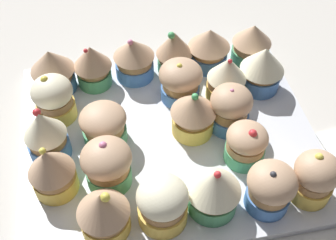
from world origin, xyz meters
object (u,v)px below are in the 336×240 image
Objects in this scene: cupcake_8 at (180,81)px; cupcake_14 at (246,144)px; cupcake_13 at (45,135)px; cupcake_20 at (163,203)px; cupcake_1 at (209,47)px; cupcake_3 at (134,58)px; cupcake_18 at (270,188)px; cupcake_2 at (174,51)px; cupcake_5 at (53,69)px; cupcake_21 at (103,211)px; cupcake_10 at (230,108)px; cupcake_15 at (107,164)px; cupcake_12 at (104,125)px; cupcake_11 at (194,114)px; cupcake_6 at (262,67)px; cupcake_9 at (54,98)px; cupcake_7 at (227,78)px; cupcake_19 at (214,189)px; baking_tray at (168,136)px; cupcake_0 at (252,43)px; cupcake_16 at (52,171)px; cupcake_17 at (315,177)px; cupcake_4 at (92,65)px.

cupcake_8 is 1.08× the size of cupcake_14.
cupcake_20 is at bearing 136.99° from cupcake_13.
cupcake_3 is at bearing 1.53° from cupcake_1.
cupcake_8 is at bearing -71.42° from cupcake_18.
cupcake_2 reaches higher than cupcake_5.
cupcake_3 is at bearing -105.12° from cupcake_21.
cupcake_10 is 18.86cm from cupcake_15.
cupcake_12 is at bearing 45.41° from cupcake_2.
cupcake_3 is at bearing -44.97° from cupcake_8.
cupcake_1 is at bearing -112.59° from cupcake_11.
cupcake_6 is 14.09cm from cupcake_11.
cupcake_20 reaches higher than cupcake_14.
cupcake_13 is 18.19cm from cupcake_20.
cupcake_18 reaches higher than cupcake_12.
cupcake_9 is at bearing 19.38° from cupcake_2.
cupcake_3 is 0.95× the size of cupcake_7.
cupcake_18 is 6.82cm from cupcake_19.
cupcake_19 reaches higher than cupcake_7.
baking_tray is 5.32× the size of cupcake_19.
cupcake_0 is 0.95× the size of cupcake_10.
cupcake_14 is at bearing 122.77° from cupcake_3.
cupcake_11 is at bearing -45.60° from cupcake_14.
cupcake_10 reaches higher than cupcake_12.
cupcake_14 is (-25.65, 5.51, -1.05)cm from cupcake_13.
cupcake_13 reaches higher than cupcake_2.
cupcake_2 is at bearing 1.78° from cupcake_1.
cupcake_7 is 1.19× the size of cupcake_12.
cupcake_2 reaches higher than cupcake_0.
cupcake_6 is at bearing -150.26° from cupcake_11.
cupcake_16 reaches higher than cupcake_14.
cupcake_19 reaches higher than baking_tray.
cupcake_21 is (6.98, 25.83, 0.10)cm from cupcake_3.
cupcake_0 and cupcake_20 have the same top height.
cupcake_21 is (-5.75, 6.70, -0.08)cm from cupcake_16.
cupcake_11 is 13.90cm from cupcake_15.
cupcake_17 and cupcake_21 have the same top height.
baking_tray is at bearing -39.50° from cupcake_17.
cupcake_20 reaches higher than cupcake_12.
cupcake_1 is at bearing -44.39° from cupcake_6.
cupcake_9 reaches higher than cupcake_14.
cupcake_14 is (-24.69, 18.44, -0.77)cm from cupcake_5.
cupcake_17 is (-15.69, 12.94, 4.36)cm from baking_tray.
cupcake_15 is (12.38, 19.48, -0.26)cm from cupcake_2.
cupcake_1 is 0.96× the size of cupcake_11.
cupcake_10 is at bearing -132.65° from cupcake_20.
cupcake_17 is (-25.10, 25.38, -0.05)cm from cupcake_4.
cupcake_0 is 20.38cm from cupcake_14.
cupcake_3 is at bearing -175.12° from cupcake_4.
cupcake_0 is 32.25cm from cupcake_9.
cupcake_21 is at bearing 19.51° from cupcake_14.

